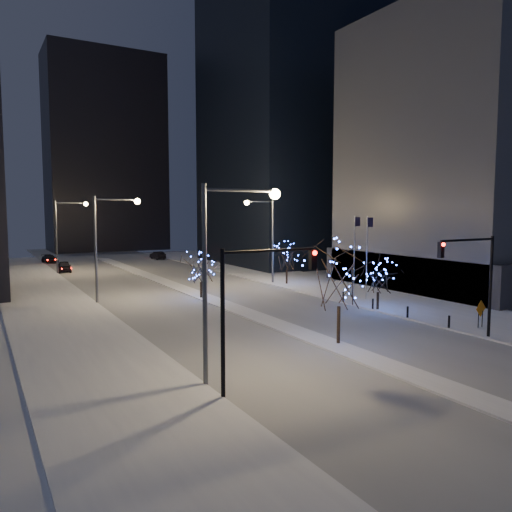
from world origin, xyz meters
TOP-DOWN VIEW (x-y plane):
  - ground at (0.00, 0.00)m, footprint 160.00×160.00m
  - road at (0.00, 35.00)m, footprint 20.00×130.00m
  - median at (0.00, 30.00)m, footprint 2.00×80.00m
  - east_sidewalk at (15.00, 20.00)m, footprint 10.00×90.00m
  - west_sidewalk at (-14.00, 20.00)m, footprint 8.00×90.00m
  - midrise_block at (34.00, 18.00)m, footprint 30.00×22.00m
  - plinth at (34.00, 18.00)m, footprint 30.00×24.00m
  - horizon_block at (6.00, 92.00)m, footprint 24.00×14.00m
  - street_lamp_w_near at (-8.94, 2.00)m, footprint 4.40×0.56m
  - street_lamp_w_mid at (-8.94, 27.00)m, footprint 4.40×0.56m
  - street_lamp_w_far at (-8.94, 52.00)m, footprint 4.40×0.56m
  - street_lamp_east at (10.08, 30.00)m, footprint 3.90×0.56m
  - traffic_signal_west at (-8.44, -0.00)m, footprint 5.26×0.43m
  - traffic_signal_east at (8.94, 1.00)m, footprint 5.26×0.43m
  - flagpoles at (13.37, 17.25)m, footprint 1.35×2.60m
  - bollards at (10.20, 10.00)m, footprint 0.16×12.16m
  - car_near at (-8.87, 53.82)m, footprint 2.28×4.67m
  - car_mid at (8.51, 65.16)m, footprint 1.75×4.25m
  - car_far at (-9.00, 68.00)m, footprint 2.49×4.67m
  - holiday_tree_median_near at (0.50, 4.67)m, footprint 5.50×5.50m
  - holiday_tree_median_far at (-0.50, 24.69)m, footprint 4.22×4.22m
  - holiday_tree_plaza_near at (10.50, 11.72)m, footprint 3.76×3.76m
  - holiday_tree_plaza_far at (11.91, 28.35)m, footprint 4.58×4.58m
  - construction_sign at (12.28, 2.95)m, footprint 1.22×0.20m

SIDE VIEW (x-z plane):
  - ground at x=0.00m, z-range 0.00..0.00m
  - road at x=0.00m, z-range 0.00..0.02m
  - median at x=0.00m, z-range 0.00..0.15m
  - east_sidewalk at x=15.00m, z-range 0.00..0.15m
  - west_sidewalk at x=-14.00m, z-range 0.00..0.15m
  - bollards at x=10.20m, z-range 0.15..1.05m
  - car_far at x=-9.00m, z-range 0.00..1.29m
  - car_mid at x=8.51m, z-range 0.00..1.37m
  - car_near at x=-8.87m, z-range 0.00..1.54m
  - construction_sign at x=12.28m, z-range 0.36..2.38m
  - plinth at x=34.00m, z-range 0.00..4.00m
  - holiday_tree_plaza_near at x=10.50m, z-range 0.77..5.03m
  - holiday_tree_median_far at x=-0.50m, z-range 0.77..5.14m
  - holiday_tree_plaza_far at x=11.91m, z-range 0.81..5.57m
  - holiday_tree_median_near at x=0.50m, z-range 1.15..7.89m
  - traffic_signal_west at x=-8.44m, z-range 1.26..8.26m
  - traffic_signal_east at x=8.94m, z-range 1.26..8.26m
  - flagpoles at x=13.37m, z-range 0.80..8.80m
  - street_lamp_east at x=10.08m, z-range 1.45..11.45m
  - street_lamp_w_near at x=-8.94m, z-range 1.50..11.50m
  - street_lamp_w_mid at x=-8.94m, z-range 1.50..11.50m
  - street_lamp_w_far at x=-8.94m, z-range 1.50..11.50m
  - midrise_block at x=34.00m, z-range 0.00..30.00m
  - horizon_block at x=6.00m, z-range 0.00..42.00m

